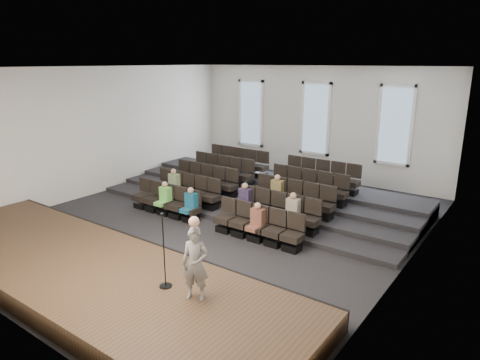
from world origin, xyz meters
name	(u,v)px	position (x,y,z in m)	size (l,w,h in m)	color
ground	(219,221)	(0.00, 0.00, 0.00)	(14.00, 14.00, 0.00)	black
ceiling	(217,67)	(0.00, 0.00, 5.01)	(12.00, 14.00, 0.02)	white
wall_back	(316,123)	(0.00, 7.02, 2.50)	(12.00, 0.04, 5.00)	silver
wall_left	(101,131)	(-6.02, 0.00, 2.50)	(0.04, 14.00, 5.00)	silver
wall_right	(413,177)	(6.02, 0.00, 2.50)	(0.04, 14.00, 5.00)	silver
stage	(87,273)	(0.00, -5.10, 0.25)	(11.80, 3.60, 0.50)	#412B1B
stage_lip	(143,248)	(0.00, -3.33, 0.25)	(11.80, 0.06, 0.52)	black
risers	(269,193)	(0.00, 3.17, 0.20)	(11.80, 4.80, 0.60)	black
seating_rows	(245,191)	(0.00, 1.54, 0.68)	(6.80, 4.70, 1.67)	black
windows	(315,119)	(0.00, 6.95, 2.70)	(8.44, 0.10, 3.24)	white
audience	(226,199)	(0.19, 0.15, 0.79)	(5.45, 2.64, 1.10)	#72DA57
speaker	(195,264)	(3.17, -4.70, 1.27)	(0.56, 0.37, 1.54)	slate
mic_stand	(165,265)	(2.32, -4.74, 1.00)	(0.28, 0.28, 1.69)	black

